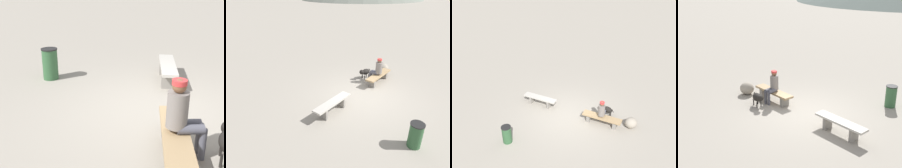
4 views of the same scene
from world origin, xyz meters
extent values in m
cube|color=gray|center=(0.00, 0.00, -0.03)|extent=(210.00, 210.00, 0.06)
cube|color=gray|center=(-2.34, 0.32, 0.20)|extent=(0.11, 0.36, 0.41)
cube|color=gray|center=(-1.29, 0.33, 0.20)|extent=(0.11, 0.36, 0.41)
cube|color=#B2ADA3|center=(-1.82, 0.32, 0.44)|extent=(1.84, 0.39, 0.07)
cube|color=gray|center=(1.02, 0.21, 0.18)|extent=(0.16, 0.33, 0.37)
cube|color=#A3845B|center=(1.67, 0.21, 0.40)|extent=(1.89, 0.42, 0.08)
cylinder|color=slate|center=(1.63, 0.21, 0.80)|extent=(0.32, 0.32, 0.56)
sphere|color=brown|center=(1.63, 0.21, 1.17)|extent=(0.21, 0.21, 0.21)
cylinder|color=red|center=(1.63, 0.21, 1.23)|extent=(0.22, 0.22, 0.07)
cylinder|color=#4C4C56|center=(1.69, 0.42, 0.52)|extent=(0.20, 0.42, 0.15)
cylinder|color=#4C4C56|center=(1.66, 0.62, 0.26)|extent=(0.11, 0.11, 0.52)
cylinder|color=#4C4C56|center=(1.51, 0.40, 0.52)|extent=(0.20, 0.42, 0.15)
cylinder|color=#4C4C56|center=(1.49, 0.60, 0.26)|extent=(0.11, 0.11, 0.52)
cylinder|color=black|center=(1.54, 0.94, 0.11)|extent=(0.04, 0.04, 0.21)
cylinder|color=black|center=(1.85, 0.87, 0.11)|extent=(0.04, 0.04, 0.21)
cylinder|color=#2D5633|center=(-1.67, -2.78, 0.40)|extent=(0.41, 0.41, 0.80)
cylinder|color=black|center=(-1.67, -2.78, 0.82)|extent=(0.43, 0.43, 0.03)
camera|label=1|loc=(5.64, -0.32, 2.70)|focal=47.29mm
camera|label=2|loc=(-6.70, -3.81, 4.42)|focal=31.57mm
camera|label=3|loc=(4.33, -9.38, 7.96)|focal=41.10mm
camera|label=4|loc=(-7.19, 7.12, 4.76)|focal=49.00mm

